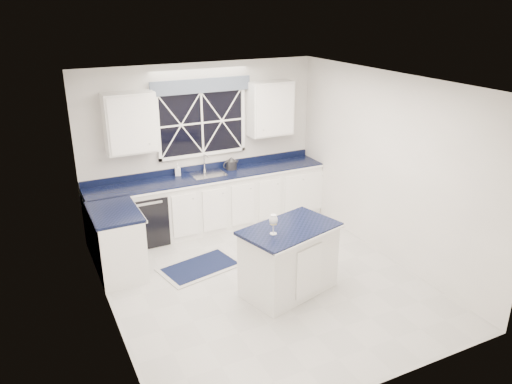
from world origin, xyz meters
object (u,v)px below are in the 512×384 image
dishwasher (145,217)px  faucet (205,162)px  kettle (231,164)px  wine_glass (273,221)px  soap_bottle (178,170)px  island (289,259)px

dishwasher → faucet: faucet is taller
kettle → wine_glass: wine_glass is taller
wine_glass → dishwasher: bearing=113.4°
soap_bottle → faucet: bearing=-1.7°
island → dishwasher: bearing=104.3°
dishwasher → soap_bottle: (0.63, 0.21, 0.63)m
faucet → wine_glass: size_ratio=1.19×
faucet → soap_bottle: faucet is taller
island → soap_bottle: soap_bottle is taller
kettle → wine_glass: 2.52m
dishwasher → kettle: bearing=4.2°
dishwasher → island: (1.29, -2.28, 0.05)m
dishwasher → kettle: 1.67m
faucet → island: (0.19, -2.48, -0.64)m
wine_glass → kettle: bearing=78.1°
wine_glass → soap_bottle: 2.59m
kettle → soap_bottle: bearing=167.1°
dishwasher → kettle: kettle is taller
island → faucet: bearing=79.3°
kettle → soap_bottle: kettle is taller
faucet → soap_bottle: bearing=178.3°
dishwasher → faucet: size_ratio=2.72×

